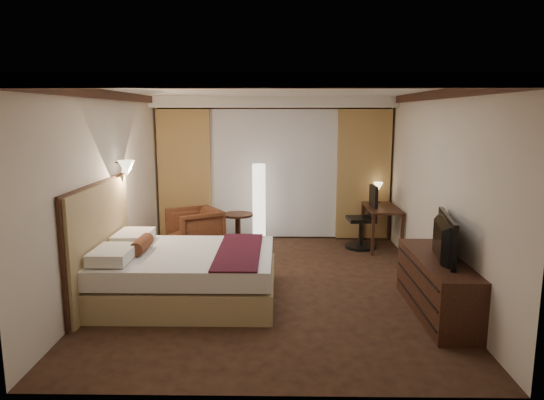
{
  "coord_description": "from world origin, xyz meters",
  "views": [
    {
      "loc": [
        0.11,
        -6.54,
        2.39
      ],
      "look_at": [
        0.0,
        0.4,
        1.15
      ],
      "focal_mm": 32.0,
      "sensor_mm": 36.0,
      "label": 1
    }
  ],
  "objects_px": {
    "bed": "(188,274)",
    "floor_lamp": "(259,204)",
    "side_table": "(238,230)",
    "office_chair": "(361,217)",
    "dresser": "(436,286)",
    "armchair": "(195,228)",
    "television": "(437,232)",
    "desk": "(381,227)"
  },
  "relations": [
    {
      "from": "bed",
      "to": "floor_lamp",
      "type": "height_order",
      "value": "floor_lamp"
    },
    {
      "from": "side_table",
      "to": "bed",
      "type": "bearing_deg",
      "value": -99.8
    },
    {
      "from": "office_chair",
      "to": "dresser",
      "type": "height_order",
      "value": "office_chair"
    },
    {
      "from": "bed",
      "to": "armchair",
      "type": "relative_size",
      "value": 2.66
    },
    {
      "from": "office_chair",
      "to": "television",
      "type": "relative_size",
      "value": 1.06
    },
    {
      "from": "bed",
      "to": "desk",
      "type": "bearing_deg",
      "value": 39.8
    },
    {
      "from": "bed",
      "to": "side_table",
      "type": "xyz_separation_m",
      "value": [
        0.44,
        2.52,
        -0.02
      ]
    },
    {
      "from": "side_table",
      "to": "desk",
      "type": "bearing_deg",
      "value": 0.01
    },
    {
      "from": "side_table",
      "to": "armchair",
      "type": "bearing_deg",
      "value": -158.2
    },
    {
      "from": "bed",
      "to": "side_table",
      "type": "distance_m",
      "value": 2.56
    },
    {
      "from": "armchair",
      "to": "television",
      "type": "height_order",
      "value": "television"
    },
    {
      "from": "armchair",
      "to": "side_table",
      "type": "height_order",
      "value": "armchair"
    },
    {
      "from": "floor_lamp",
      "to": "armchair",
      "type": "bearing_deg",
      "value": -157.06
    },
    {
      "from": "armchair",
      "to": "bed",
      "type": "bearing_deg",
      "value": -23.51
    },
    {
      "from": "armchair",
      "to": "office_chair",
      "type": "xyz_separation_m",
      "value": [
        2.95,
        0.24,
        0.15
      ]
    },
    {
      "from": "armchair",
      "to": "dresser",
      "type": "relative_size",
      "value": 0.47
    },
    {
      "from": "floor_lamp",
      "to": "desk",
      "type": "height_order",
      "value": "floor_lamp"
    },
    {
      "from": "bed",
      "to": "floor_lamp",
      "type": "xyz_separation_m",
      "value": [
        0.81,
        2.7,
        0.43
      ]
    },
    {
      "from": "side_table",
      "to": "television",
      "type": "relative_size",
      "value": 0.57
    },
    {
      "from": "armchair",
      "to": "television",
      "type": "xyz_separation_m",
      "value": [
        3.35,
        -2.67,
        0.59
      ]
    },
    {
      "from": "floor_lamp",
      "to": "desk",
      "type": "distance_m",
      "value": 2.25
    },
    {
      "from": "armchair",
      "to": "side_table",
      "type": "xyz_separation_m",
      "value": [
        0.74,
        0.29,
        -0.11
      ]
    },
    {
      "from": "office_chair",
      "to": "desk",
      "type": "bearing_deg",
      "value": 3.67
    },
    {
      "from": "dresser",
      "to": "desk",
      "type": "bearing_deg",
      "value": 90.97
    },
    {
      "from": "floor_lamp",
      "to": "bed",
      "type": "bearing_deg",
      "value": -106.75
    },
    {
      "from": "side_table",
      "to": "television",
      "type": "height_order",
      "value": "television"
    },
    {
      "from": "floor_lamp",
      "to": "dresser",
      "type": "xyz_separation_m",
      "value": [
        2.27,
        -3.14,
        -0.4
      ]
    },
    {
      "from": "desk",
      "to": "side_table",
      "type": "bearing_deg",
      "value": -179.99
    },
    {
      "from": "bed",
      "to": "floor_lamp",
      "type": "bearing_deg",
      "value": 73.25
    },
    {
      "from": "side_table",
      "to": "desk",
      "type": "height_order",
      "value": "desk"
    },
    {
      "from": "floor_lamp",
      "to": "dresser",
      "type": "distance_m",
      "value": 3.89
    },
    {
      "from": "office_chair",
      "to": "side_table",
      "type": "bearing_deg",
      "value": 174.89
    },
    {
      "from": "desk",
      "to": "television",
      "type": "relative_size",
      "value": 1.05
    },
    {
      "from": "armchair",
      "to": "dresser",
      "type": "xyz_separation_m",
      "value": [
        3.38,
        -2.67,
        -0.07
      ]
    },
    {
      "from": "television",
      "to": "desk",
      "type": "bearing_deg",
      "value": 10.18
    },
    {
      "from": "armchair",
      "to": "desk",
      "type": "bearing_deg",
      "value": 63.88
    },
    {
      "from": "television",
      "to": "office_chair",
      "type": "bearing_deg",
      "value": 17.6
    },
    {
      "from": "bed",
      "to": "floor_lamp",
      "type": "relative_size",
      "value": 1.48
    },
    {
      "from": "bed",
      "to": "television",
      "type": "bearing_deg",
      "value": -8.24
    },
    {
      "from": "armchair",
      "to": "television",
      "type": "relative_size",
      "value": 0.78
    },
    {
      "from": "floor_lamp",
      "to": "television",
      "type": "xyz_separation_m",
      "value": [
        2.24,
        -3.14,
        0.26
      ]
    },
    {
      "from": "floor_lamp",
      "to": "television",
      "type": "bearing_deg",
      "value": -54.55
    }
  ]
}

